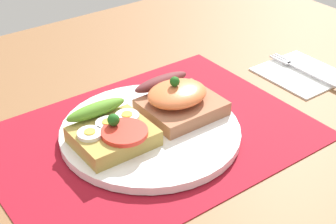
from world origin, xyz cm
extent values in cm
cube|color=brown|center=(0.00, 0.00, -1.60)|extent=(120.00, 90.00, 3.20)
cube|color=maroon|center=(0.00, 0.00, 0.15)|extent=(43.10, 31.54, 0.30)
cylinder|color=white|center=(0.00, 0.00, 0.87)|extent=(24.58, 24.58, 1.14)
cube|color=#A78C42|center=(-5.79, -0.43, 2.52)|extent=(9.88, 8.36, 2.16)
cylinder|color=red|center=(-5.13, -1.79, 3.90)|extent=(5.96, 5.96, 0.60)
ellipsoid|color=#508524|center=(-5.79, 4.15, 4.50)|extent=(8.70, 2.20, 1.80)
sphere|color=#1E5919|center=(-5.59, -0.43, 5.00)|extent=(1.60, 1.60, 1.60)
cylinder|color=white|center=(-8.75, 0.58, 3.85)|extent=(3.23, 3.23, 0.50)
cylinder|color=yellow|center=(-8.75, 0.58, 4.18)|extent=(1.45, 1.45, 0.16)
cylinder|color=white|center=(-5.79, 1.18, 3.85)|extent=(3.23, 3.23, 0.50)
cylinder|color=yellow|center=(-5.79, 1.18, 4.18)|extent=(1.45, 1.45, 0.16)
cylinder|color=white|center=(-2.82, 1.23, 3.85)|extent=(3.23, 3.23, 0.50)
cylinder|color=yellow|center=(-2.82, 1.23, 4.18)|extent=(1.45, 1.45, 0.16)
cube|color=#A26648|center=(5.79, 0.54, 2.42)|extent=(10.70, 8.98, 1.96)
ellipsoid|color=orange|center=(5.27, 0.92, 4.63)|extent=(8.77, 7.18, 2.45)
ellipsoid|color=maroon|center=(5.79, 5.43, 4.30)|extent=(9.09, 2.20, 1.80)
sphere|color=#1E5919|center=(4.99, 1.14, 6.55)|extent=(1.40, 1.40, 1.40)
cube|color=white|center=(30.64, -0.16, 0.30)|extent=(11.92, 12.60, 0.60)
cube|color=#B7B7BC|center=(30.97, -2.40, 0.76)|extent=(0.80, 11.19, 0.32)
cube|color=#B7B7BC|center=(30.97, 3.40, 0.76)|extent=(1.50, 1.20, 0.32)
cube|color=#B7B7BC|center=(30.32, 5.40, 0.76)|extent=(0.32, 2.80, 0.32)
cube|color=#B7B7BC|center=(30.97, 5.40, 0.76)|extent=(0.32, 2.80, 0.32)
cube|color=#B7B7BC|center=(31.62, 5.40, 0.76)|extent=(0.32, 2.80, 0.32)
camera|label=1|loc=(-32.08, -47.50, 40.46)|focal=54.61mm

